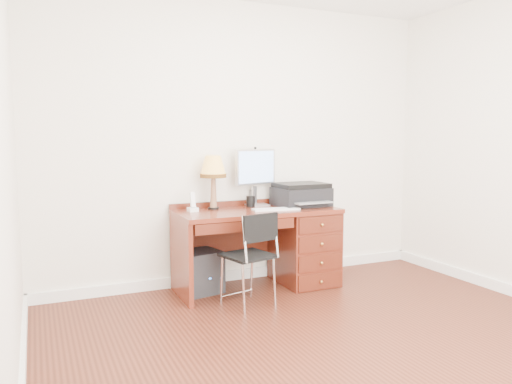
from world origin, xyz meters
name	(u,v)px	position (x,y,z in m)	size (l,w,h in m)	color
ground	(340,344)	(0.00, 0.00, 0.00)	(4.00, 4.00, 0.00)	#3B170D
room_shell	(296,308)	(0.00, 0.63, 0.05)	(4.00, 4.00, 4.00)	white
desk	(287,242)	(0.32, 1.40, 0.41)	(1.50, 0.67, 0.75)	maroon
monitor	(256,170)	(0.10, 1.64, 1.10)	(0.47, 0.22, 0.55)	silver
keyboard	(276,209)	(0.14, 1.28, 0.76)	(0.44, 0.12, 0.02)	white
mouse_pad	(293,206)	(0.35, 1.35, 0.76)	(0.23, 0.23, 0.05)	black
printer	(301,195)	(0.49, 1.45, 0.86)	(0.51, 0.41, 0.22)	black
leg_lamp	(213,170)	(-0.37, 1.57, 1.11)	(0.24, 0.24, 0.50)	black
phone	(193,206)	(-0.59, 1.50, 0.80)	(0.09, 0.09, 0.17)	white
pen_cup	(251,202)	(0.01, 1.56, 0.80)	(0.08, 0.08, 0.10)	black
chair	(251,250)	(-0.26, 0.95, 0.48)	(0.45, 0.45, 0.80)	black
equipment_box	(201,271)	(-0.52, 1.50, 0.19)	(0.33, 0.33, 0.38)	black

